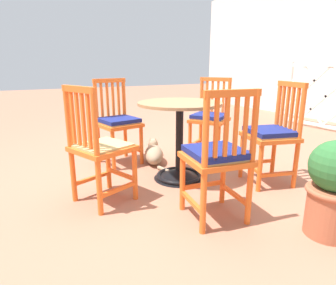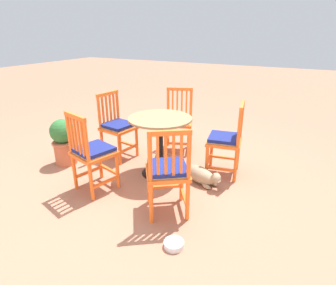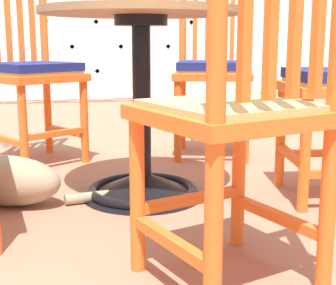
{
  "view_description": "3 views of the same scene",
  "coord_description": "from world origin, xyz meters",
  "px_view_note": "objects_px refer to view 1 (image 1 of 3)",
  "views": [
    {
      "loc": [
        2.25,
        -1.3,
        1.05
      ],
      "look_at": [
        -0.02,
        -0.08,
        0.36
      ],
      "focal_mm": 30.79,
      "sensor_mm": 36.0,
      "label": 1
    },
    {
      "loc": [
        -1.52,
        2.77,
        1.69
      ],
      "look_at": [
        -0.15,
        0.14,
        0.49
      ],
      "focal_mm": 29.84,
      "sensor_mm": 36.0,
      "label": 2
    },
    {
      "loc": [
        -0.23,
        -1.91,
        0.61
      ],
      "look_at": [
        0.11,
        -0.06,
        0.23
      ],
      "focal_mm": 53.96,
      "sensor_mm": 36.0,
      "label": 3
    }
  ],
  "objects_px": {
    "orange_chair_facing_out": "(118,123)",
    "tabby_cat": "(154,153)",
    "cafe_table": "(179,150)",
    "orange_chair_near_fence": "(99,149)",
    "terracotta_planter": "(333,187)",
    "orange_chair_by_planter": "(210,119)",
    "orange_chair_tucked_in": "(272,135)",
    "pet_water_bowl": "(222,144)",
    "orange_chair_at_corner": "(217,158)"
  },
  "relations": [
    {
      "from": "orange_chair_by_planter",
      "to": "terracotta_planter",
      "type": "bearing_deg",
      "value": -11.04
    },
    {
      "from": "terracotta_planter",
      "to": "orange_chair_at_corner",
      "type": "bearing_deg",
      "value": -135.43
    },
    {
      "from": "cafe_table",
      "to": "terracotta_planter",
      "type": "xyz_separation_m",
      "value": [
        1.27,
        0.35,
        0.04
      ]
    },
    {
      "from": "cafe_table",
      "to": "orange_chair_facing_out",
      "type": "height_order",
      "value": "orange_chair_facing_out"
    },
    {
      "from": "cafe_table",
      "to": "orange_chair_tucked_in",
      "type": "height_order",
      "value": "orange_chair_tucked_in"
    },
    {
      "from": "orange_chair_at_corner",
      "to": "tabby_cat",
      "type": "xyz_separation_m",
      "value": [
        -1.31,
        0.15,
        -0.35
      ]
    },
    {
      "from": "orange_chair_tucked_in",
      "to": "orange_chair_near_fence",
      "type": "distance_m",
      "value": 1.5
    },
    {
      "from": "cafe_table",
      "to": "pet_water_bowl",
      "type": "height_order",
      "value": "cafe_table"
    },
    {
      "from": "pet_water_bowl",
      "to": "terracotta_planter",
      "type": "bearing_deg",
      "value": -20.51
    },
    {
      "from": "orange_chair_tucked_in",
      "to": "orange_chair_near_fence",
      "type": "bearing_deg",
      "value": -103.21
    },
    {
      "from": "cafe_table",
      "to": "orange_chair_at_corner",
      "type": "distance_m",
      "value": 0.79
    },
    {
      "from": "orange_chair_by_planter",
      "to": "terracotta_planter",
      "type": "distance_m",
      "value": 1.76
    },
    {
      "from": "orange_chair_tucked_in",
      "to": "pet_water_bowl",
      "type": "height_order",
      "value": "orange_chair_tucked_in"
    },
    {
      "from": "tabby_cat",
      "to": "cafe_table",
      "type": "bearing_deg",
      "value": 0.05
    },
    {
      "from": "orange_chair_near_fence",
      "to": "pet_water_bowl",
      "type": "xyz_separation_m",
      "value": [
        -0.86,
        1.88,
        -0.41
      ]
    },
    {
      "from": "cafe_table",
      "to": "orange_chair_facing_out",
      "type": "distance_m",
      "value": 0.81
    },
    {
      "from": "orange_chair_by_planter",
      "to": "orange_chair_near_fence",
      "type": "bearing_deg",
      "value": -68.24
    },
    {
      "from": "orange_chair_near_fence",
      "to": "pet_water_bowl",
      "type": "relative_size",
      "value": 5.36
    },
    {
      "from": "orange_chair_by_planter",
      "to": "orange_chair_near_fence",
      "type": "height_order",
      "value": "same"
    },
    {
      "from": "cafe_table",
      "to": "pet_water_bowl",
      "type": "distance_m",
      "value": 1.35
    },
    {
      "from": "orange_chair_by_planter",
      "to": "orange_chair_facing_out",
      "type": "relative_size",
      "value": 1.0
    },
    {
      "from": "orange_chair_tucked_in",
      "to": "orange_chair_facing_out",
      "type": "bearing_deg",
      "value": -139.13
    },
    {
      "from": "orange_chair_at_corner",
      "to": "orange_chair_tucked_in",
      "type": "relative_size",
      "value": 1.0
    },
    {
      "from": "orange_chair_at_corner",
      "to": "orange_chair_tucked_in",
      "type": "xyz_separation_m",
      "value": [
        -0.29,
        0.83,
        0.0
      ]
    },
    {
      "from": "orange_chair_at_corner",
      "to": "orange_chair_by_planter",
      "type": "distance_m",
      "value": 1.48
    },
    {
      "from": "orange_chair_by_planter",
      "to": "orange_chair_facing_out",
      "type": "distance_m",
      "value": 1.07
    },
    {
      "from": "cafe_table",
      "to": "pet_water_bowl",
      "type": "relative_size",
      "value": 4.47
    },
    {
      "from": "cafe_table",
      "to": "orange_chair_tucked_in",
      "type": "relative_size",
      "value": 0.83
    },
    {
      "from": "cafe_table",
      "to": "orange_chair_by_planter",
      "type": "distance_m",
      "value": 0.84
    },
    {
      "from": "orange_chair_at_corner",
      "to": "pet_water_bowl",
      "type": "relative_size",
      "value": 5.36
    },
    {
      "from": "tabby_cat",
      "to": "pet_water_bowl",
      "type": "relative_size",
      "value": 4.33
    },
    {
      "from": "orange_chair_facing_out",
      "to": "tabby_cat",
      "type": "height_order",
      "value": "orange_chair_facing_out"
    },
    {
      "from": "orange_chair_facing_out",
      "to": "terracotta_planter",
      "type": "relative_size",
      "value": 1.47
    },
    {
      "from": "orange_chair_facing_out",
      "to": "tabby_cat",
      "type": "relative_size",
      "value": 1.24
    },
    {
      "from": "orange_chair_by_planter",
      "to": "pet_water_bowl",
      "type": "xyz_separation_m",
      "value": [
        -0.27,
        0.41,
        -0.42
      ]
    },
    {
      "from": "orange_chair_near_fence",
      "to": "tabby_cat",
      "type": "xyz_separation_m",
      "value": [
        -0.68,
        0.78,
        -0.34
      ]
    },
    {
      "from": "orange_chair_tucked_in",
      "to": "terracotta_planter",
      "type": "relative_size",
      "value": 1.47
    },
    {
      "from": "cafe_table",
      "to": "terracotta_planter",
      "type": "distance_m",
      "value": 1.32
    },
    {
      "from": "orange_chair_near_fence",
      "to": "pet_water_bowl",
      "type": "height_order",
      "value": "orange_chair_near_fence"
    },
    {
      "from": "tabby_cat",
      "to": "terracotta_planter",
      "type": "height_order",
      "value": "terracotta_planter"
    },
    {
      "from": "orange_chair_tucked_in",
      "to": "orange_chair_near_fence",
      "type": "height_order",
      "value": "same"
    },
    {
      "from": "tabby_cat",
      "to": "pet_water_bowl",
      "type": "xyz_separation_m",
      "value": [
        -0.18,
        1.1,
        -0.07
      ]
    },
    {
      "from": "orange_chair_by_planter",
      "to": "orange_chair_at_corner",
      "type": "bearing_deg",
      "value": -34.59
    },
    {
      "from": "orange_chair_facing_out",
      "to": "pet_water_bowl",
      "type": "distance_m",
      "value": 1.51
    },
    {
      "from": "cafe_table",
      "to": "orange_chair_by_planter",
      "type": "height_order",
      "value": "orange_chair_by_planter"
    },
    {
      "from": "terracotta_planter",
      "to": "orange_chair_facing_out",
      "type": "bearing_deg",
      "value": -160.64
    },
    {
      "from": "orange_chair_near_fence",
      "to": "terracotta_planter",
      "type": "relative_size",
      "value": 1.47
    },
    {
      "from": "orange_chair_facing_out",
      "to": "orange_chair_at_corner",
      "type": "bearing_deg",
      "value": 7.52
    },
    {
      "from": "cafe_table",
      "to": "pet_water_bowl",
      "type": "xyz_separation_m",
      "value": [
        -0.73,
        1.1,
        -0.26
      ]
    },
    {
      "from": "orange_chair_at_corner",
      "to": "pet_water_bowl",
      "type": "bearing_deg",
      "value": 140.0
    }
  ]
}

